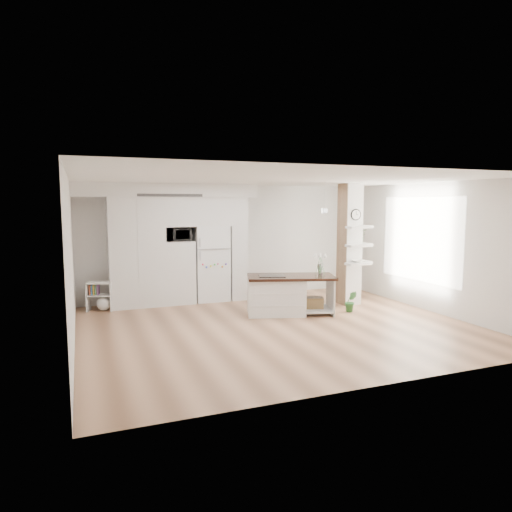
{
  "coord_description": "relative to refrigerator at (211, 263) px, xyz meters",
  "views": [
    {
      "loc": [
        -3.36,
        -7.54,
        2.27
      ],
      "look_at": [
        -0.08,
        0.9,
        1.22
      ],
      "focal_mm": 32.0,
      "sensor_mm": 36.0,
      "label": 1
    }
  ],
  "objects": [
    {
      "name": "floor",
      "position": [
        0.53,
        -2.68,
        -0.88
      ],
      "size": [
        7.0,
        6.0,
        0.01
      ],
      "primitive_type": "cube",
      "color": "tan",
      "rests_on": "ground"
    },
    {
      "name": "room",
      "position": [
        0.53,
        -2.68,
        0.98
      ],
      "size": [
        7.04,
        6.04,
        2.72
      ],
      "color": "white",
      "rests_on": "ground"
    },
    {
      "name": "cabinet_wall",
      "position": [
        -0.92,
        -0.01,
        0.63
      ],
      "size": [
        4.0,
        0.71,
        2.7
      ],
      "color": "silver",
      "rests_on": "floor"
    },
    {
      "name": "refrigerator",
      "position": [
        0.0,
        0.0,
        0.0
      ],
      "size": [
        0.78,
        0.69,
        1.75
      ],
      "color": "white",
      "rests_on": "floor"
    },
    {
      "name": "column",
      "position": [
        2.9,
        -1.55,
        0.48
      ],
      "size": [
        0.69,
        0.9,
        2.7
      ],
      "color": "silver",
      "rests_on": "floor"
    },
    {
      "name": "window",
      "position": [
        4.0,
        -2.38,
        0.62
      ],
      "size": [
        0.0,
        2.4,
        2.4
      ],
      "primitive_type": "plane",
      "rotation": [
        1.57,
        0.0,
        -1.57
      ],
      "color": "white",
      "rests_on": "room"
    },
    {
      "name": "pendant_light",
      "position": [
        2.23,
        -2.53,
        1.24
      ],
      "size": [
        0.12,
        0.12,
        0.1
      ],
      "primitive_type": "cylinder",
      "color": "white",
      "rests_on": "room"
    },
    {
      "name": "kitchen_island",
      "position": [
        0.99,
        -1.83,
        -0.45
      ],
      "size": [
        1.94,
        1.34,
        1.37
      ],
      "rotation": [
        0.0,
        0.0,
        -0.31
      ],
      "color": "silver",
      "rests_on": "floor"
    },
    {
      "name": "bookshelf",
      "position": [
        -2.45,
        -0.19,
        -0.6
      ],
      "size": [
        0.59,
        0.44,
        0.62
      ],
      "rotation": [
        0.0,
        0.0,
        -0.29
      ],
      "color": "silver",
      "rests_on": "floor"
    },
    {
      "name": "floor_plant_a",
      "position": [
        2.41,
        -2.21,
        -0.65
      ],
      "size": [
        0.31,
        0.29,
        0.45
      ],
      "primitive_type": "imported",
      "rotation": [
        0.0,
        0.0,
        -0.42
      ],
      "color": "#29662C",
      "rests_on": "floor"
    },
    {
      "name": "floor_plant_b",
      "position": [
        3.17,
        -1.17,
        -0.64
      ],
      "size": [
        0.34,
        0.34,
        0.47
      ],
      "primitive_type": "imported",
      "rotation": [
        0.0,
        0.0,
        0.37
      ],
      "color": "#29662C",
      "rests_on": "floor"
    },
    {
      "name": "microwave",
      "position": [
        -0.75,
        -0.06,
        0.69
      ],
      "size": [
        0.54,
        0.37,
        0.3
      ],
      "primitive_type": "imported",
      "color": "#2D2D2D",
      "rests_on": "cabinet_wall"
    },
    {
      "name": "shelf_plant",
      "position": [
        3.15,
        -1.38,
        0.65
      ],
      "size": [
        0.27,
        0.23,
        0.3
      ],
      "primitive_type": "imported",
      "color": "#29662C",
      "rests_on": "column"
    },
    {
      "name": "decor_bowl",
      "position": [
        2.82,
        -1.78,
        0.13
      ],
      "size": [
        0.22,
        0.22,
        0.05
      ],
      "primitive_type": "imported",
      "color": "white",
      "rests_on": "column"
    }
  ]
}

